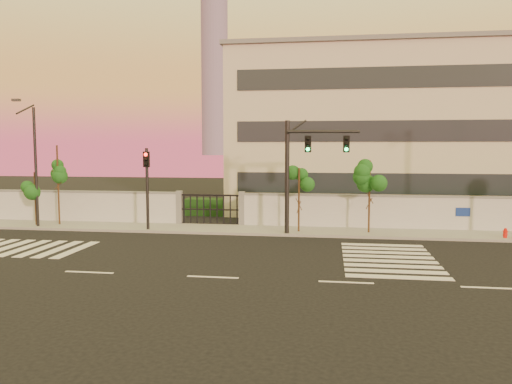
% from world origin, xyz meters
% --- Properties ---
extents(ground, '(120.00, 120.00, 0.00)m').
position_xyz_m(ground, '(0.00, 0.00, 0.00)').
color(ground, black).
rests_on(ground, ground).
extents(sidewalk, '(60.00, 3.00, 0.15)m').
position_xyz_m(sidewalk, '(0.00, 10.50, 0.07)').
color(sidewalk, gray).
rests_on(sidewalk, ground).
extents(perimeter_wall, '(60.00, 0.36, 2.20)m').
position_xyz_m(perimeter_wall, '(0.10, 12.00, 1.07)').
color(perimeter_wall, '#B5B8BD').
rests_on(perimeter_wall, ground).
extents(hedge_row, '(41.00, 4.25, 1.80)m').
position_xyz_m(hedge_row, '(1.17, 14.74, 0.82)').
color(hedge_row, black).
rests_on(hedge_row, ground).
extents(institutional_building, '(24.40, 12.40, 12.25)m').
position_xyz_m(institutional_building, '(9.00, 21.99, 6.16)').
color(institutional_building, beige).
rests_on(institutional_building, ground).
extents(distant_skyscraper, '(16.00, 16.00, 118.00)m').
position_xyz_m(distant_skyscraper, '(-65.00, 280.00, 61.98)').
color(distant_skyscraper, slate).
rests_on(distant_skyscraper, ground).
extents(road_markings, '(57.00, 7.62, 0.02)m').
position_xyz_m(road_markings, '(-1.58, 3.76, 0.01)').
color(road_markings, silver).
rests_on(road_markings, ground).
extents(street_tree_b, '(1.34, 1.06, 3.40)m').
position_xyz_m(street_tree_b, '(-13.55, 10.06, 2.51)').
color(street_tree_b, '#382314').
rests_on(street_tree_b, ground).
extents(street_tree_c, '(1.35, 1.07, 5.06)m').
position_xyz_m(street_tree_c, '(-12.27, 10.53, 3.71)').
color(street_tree_c, '#382314').
rests_on(street_tree_c, ground).
extents(street_tree_d, '(1.33, 1.06, 3.76)m').
position_xyz_m(street_tree_d, '(2.66, 10.04, 2.77)').
color(street_tree_d, '#382314').
rests_on(street_tree_d, ground).
extents(street_tree_e, '(1.37, 1.09, 4.19)m').
position_xyz_m(street_tree_e, '(6.59, 10.29, 3.09)').
color(street_tree_e, '#382314').
rests_on(street_tree_e, ground).
extents(traffic_signal_main, '(4.04, 0.65, 6.39)m').
position_xyz_m(traffic_signal_main, '(2.83, 9.28, 4.04)').
color(traffic_signal_main, black).
rests_on(traffic_signal_main, ground).
extents(traffic_signal_secondary, '(0.38, 0.36, 4.88)m').
position_xyz_m(traffic_signal_secondary, '(-6.12, 9.43, 3.10)').
color(traffic_signal_secondary, black).
rests_on(traffic_signal_secondary, ground).
extents(streetlight_west, '(0.46, 1.84, 7.65)m').
position_xyz_m(streetlight_west, '(-13.17, 9.44, 4.13)').
color(streetlight_west, black).
rests_on(streetlight_west, ground).
extents(fire_hydrant, '(0.27, 0.25, 0.67)m').
position_xyz_m(fire_hydrant, '(13.59, 9.56, 0.33)').
color(fire_hydrant, red).
rests_on(fire_hydrant, ground).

